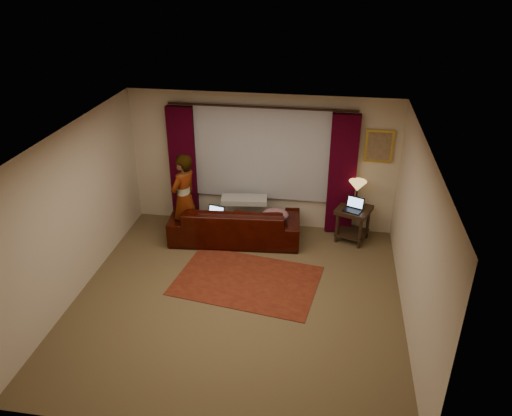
{
  "coord_description": "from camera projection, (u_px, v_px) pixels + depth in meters",
  "views": [
    {
      "loc": [
        1.27,
        -6.11,
        4.79
      ],
      "look_at": [
        0.1,
        1.2,
        1.0
      ],
      "focal_mm": 35.0,
      "sensor_mm": 36.0,
      "label": 1
    }
  ],
  "objects": [
    {
      "name": "wall_left",
      "position": [
        73.0,
        214.0,
        7.49
      ],
      "size": [
        0.02,
        5.0,
        2.6
      ],
      "primitive_type": "cube",
      "color": "beige",
      "rests_on": "ground"
    },
    {
      "name": "wall_right",
      "position": [
        416.0,
        241.0,
        6.79
      ],
      "size": [
        0.02,
        5.0,
        2.6
      ],
      "primitive_type": "cube",
      "color": "beige",
      "rests_on": "ground"
    },
    {
      "name": "ceiling",
      "position": [
        234.0,
        140.0,
        6.55
      ],
      "size": [
        5.0,
        5.0,
        0.02
      ],
      "primitive_type": "cube",
      "color": "silver",
      "rests_on": "ground"
    },
    {
      "name": "sheer_curtain",
      "position": [
        261.0,
        153.0,
        9.19
      ],
      "size": [
        2.5,
        0.05,
        1.8
      ],
      "primitive_type": "cube",
      "color": "#9E9EA5",
      "rests_on": "wall_back"
    },
    {
      "name": "curtain_rod",
      "position": [
        261.0,
        107.0,
        8.75
      ],
      "size": [
        0.04,
        0.04,
        3.4
      ],
      "primitive_type": "cylinder",
      "color": "black",
      "rests_on": "wall_back"
    },
    {
      "name": "end_table",
      "position": [
        353.0,
        224.0,
        9.2
      ],
      "size": [
        0.74,
        0.74,
        0.66
      ],
      "primitive_type": "cube",
      "rotation": [
        0.0,
        0.0,
        -0.35
      ],
      "color": "black",
      "rests_on": "floor"
    },
    {
      "name": "laptop_table",
      "position": [
        353.0,
        205.0,
        8.91
      ],
      "size": [
        0.43,
        0.44,
        0.23
      ],
      "primitive_type": null,
      "rotation": [
        0.0,
        0.0,
        -0.4
      ],
      "color": "black",
      "rests_on": "end_table"
    },
    {
      "name": "wall_back",
      "position": [
        262.0,
        162.0,
        9.34
      ],
      "size": [
        5.0,
        0.02,
        2.6
      ],
      "primitive_type": "cube",
      "color": "beige",
      "rests_on": "ground"
    },
    {
      "name": "floor",
      "position": [
        237.0,
        300.0,
        7.74
      ],
      "size": [
        5.0,
        5.0,
        0.01
      ],
      "primitive_type": "cube",
      "color": "brown",
      "rests_on": "ground"
    },
    {
      "name": "drape_right",
      "position": [
        342.0,
        175.0,
        9.08
      ],
      "size": [
        0.5,
        0.14,
        2.3
      ],
      "primitive_type": "cube",
      "color": "#31010F",
      "rests_on": "floor"
    },
    {
      "name": "drape_left",
      "position": [
        183.0,
        166.0,
        9.51
      ],
      "size": [
        0.5,
        0.14,
        2.3
      ],
      "primitive_type": "cube",
      "color": "#31010F",
      "rests_on": "floor"
    },
    {
      "name": "tiffany_lamp",
      "position": [
        357.0,
        194.0,
        8.99
      ],
      "size": [
        0.44,
        0.44,
        0.51
      ],
      "primitive_type": null,
      "rotation": [
        0.0,
        0.0,
        -0.62
      ],
      "color": "olive",
      "rests_on": "end_table"
    },
    {
      "name": "throw_blanket",
      "position": [
        244.0,
        187.0,
        9.14
      ],
      "size": [
        0.88,
        0.44,
        0.1
      ],
      "primitive_type": "cube",
      "rotation": [
        0.0,
        0.0,
        0.13
      ],
      "color": "#969590",
      "rests_on": "sofa"
    },
    {
      "name": "wall_front",
      "position": [
        187.0,
        348.0,
        4.94
      ],
      "size": [
        5.0,
        0.02,
        2.6
      ],
      "primitive_type": "cube",
      "color": "beige",
      "rests_on": "ground"
    },
    {
      "name": "person",
      "position": [
        184.0,
        198.0,
        9.0
      ],
      "size": [
        0.65,
        0.65,
        1.69
      ],
      "primitive_type": "imported",
      "rotation": [
        0.0,
        0.0,
        -1.97
      ],
      "color": "#969590",
      "rests_on": "floor"
    },
    {
      "name": "laptop_sofa",
      "position": [
        214.0,
        214.0,
        8.98
      ],
      "size": [
        0.38,
        0.4,
        0.23
      ],
      "primitive_type": null,
      "rotation": [
        0.0,
        0.0,
        -0.23
      ],
      "color": "black",
      "rests_on": "sofa"
    },
    {
      "name": "area_rug",
      "position": [
        247.0,
        280.0,
        8.18
      ],
      "size": [
        2.47,
        1.83,
        0.01
      ],
      "primitive_type": "cube",
      "rotation": [
        0.0,
        0.0,
        -0.15
      ],
      "color": "#612213",
      "rests_on": "floor"
    },
    {
      "name": "clothing_pile",
      "position": [
        275.0,
        215.0,
        8.98
      ],
      "size": [
        0.57,
        0.5,
        0.2
      ],
      "primitive_type": "ellipsoid",
      "rotation": [
        0.0,
        0.0,
        0.33
      ],
      "color": "#7D5259",
      "rests_on": "sofa"
    },
    {
      "name": "picture_frame",
      "position": [
        379.0,
        146.0,
        8.81
      ],
      "size": [
        0.5,
        0.04,
        0.6
      ],
      "primitive_type": "cube",
      "color": "gold",
      "rests_on": "wall_back"
    },
    {
      "name": "sofa",
      "position": [
        235.0,
        216.0,
        9.16
      ],
      "size": [
        2.46,
        1.22,
        0.96
      ],
      "primitive_type": "imported",
      "rotation": [
        0.0,
        0.0,
        3.22
      ],
      "color": "black",
      "rests_on": "floor"
    }
  ]
}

